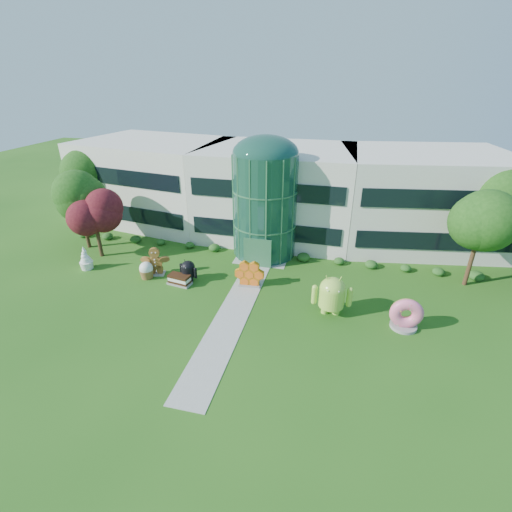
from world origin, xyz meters
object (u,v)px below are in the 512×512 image
(donut, at_px, (406,313))
(gingerbread, at_px, (155,261))
(android_black, at_px, (188,269))
(android_green, at_px, (332,293))

(donut, distance_m, gingerbread, 20.94)
(android_black, height_order, donut, donut)
(android_green, relative_size, donut, 1.45)
(android_green, distance_m, android_black, 12.48)
(donut, bearing_deg, android_black, 169.12)
(android_green, xyz_separation_m, gingerbread, (-15.55, 2.39, -0.44))
(android_green, bearing_deg, donut, -11.73)
(android_black, bearing_deg, android_green, 7.27)
(android_black, distance_m, donut, 17.66)
(android_green, bearing_deg, gingerbread, 165.28)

